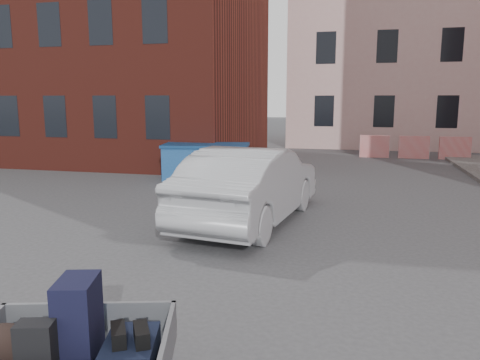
# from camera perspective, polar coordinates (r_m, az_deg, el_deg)

# --- Properties ---
(ground) EXTENTS (120.00, 120.00, 0.00)m
(ground) POSITION_cam_1_polar(r_m,az_deg,el_deg) (7.66, 1.01, -10.29)
(ground) COLOR #38383A
(ground) RESTS_ON ground
(building_brick) EXTENTS (12.00, 10.00, 14.00)m
(building_brick) POSITION_cam_1_polar(r_m,az_deg,el_deg) (23.06, -14.84, 20.48)
(building_brick) COLOR #591E16
(building_brick) RESTS_ON ground
(building_pink) EXTENTS (16.00, 8.00, 14.00)m
(building_pink) POSITION_cam_1_polar(r_m,az_deg,el_deg) (29.68, 23.27, 17.57)
(building_pink) COLOR #CDA19E
(building_pink) RESTS_ON ground
(far_building) EXTENTS (6.00, 6.00, 8.00)m
(far_building) POSITION_cam_1_polar(r_m,az_deg,el_deg) (36.19, -23.38, 11.26)
(far_building) COLOR maroon
(far_building) RESTS_ON ground
(barriers) EXTENTS (4.70, 0.18, 1.00)m
(barriers) POSITION_cam_1_polar(r_m,az_deg,el_deg) (22.28, 20.45, 3.76)
(barriers) COLOR red
(barriers) RESTS_ON ground
(trailer) EXTENTS (1.84, 1.96, 1.20)m
(trailer) POSITION_cam_1_polar(r_m,az_deg,el_deg) (4.31, -19.94, -18.92)
(trailer) COLOR black
(trailer) RESTS_ON ground
(dumpster) EXTENTS (2.99, 1.87, 1.17)m
(dumpster) POSITION_cam_1_polar(r_m,az_deg,el_deg) (15.54, -4.13, 2.28)
(dumpster) COLOR #1F5296
(dumpster) RESTS_ON ground
(silver_car) EXTENTS (2.39, 5.16, 1.64)m
(silver_car) POSITION_cam_1_polar(r_m,az_deg,el_deg) (10.04, 1.37, -0.58)
(silver_car) COLOR #9FA1A6
(silver_car) RESTS_ON ground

